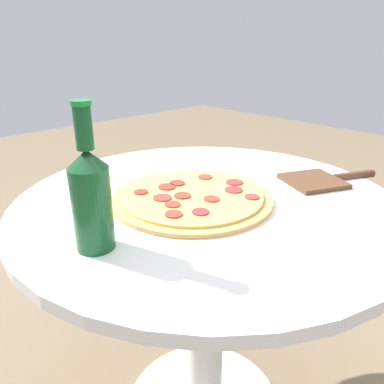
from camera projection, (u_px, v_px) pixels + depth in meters
The scene contains 4 objects.
table at pixel (206, 263), 0.95m from camera, with size 0.89×0.89×0.70m.
pizza at pixel (192, 197), 0.86m from camera, with size 0.37×0.37×0.02m.
beer_bottle at pixel (91, 196), 0.63m from camera, with size 0.07×0.07×0.26m.
pizza_paddle at pixel (322, 180), 0.97m from camera, with size 0.18×0.27×0.02m.
Camera 1 is at (-0.56, 0.58, 1.04)m, focal length 35.00 mm.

